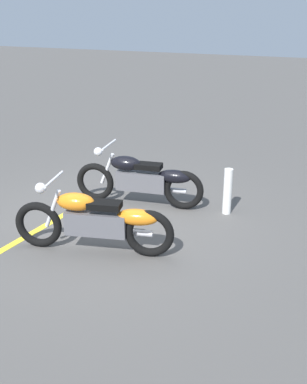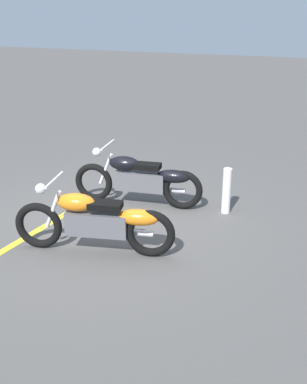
{
  "view_description": "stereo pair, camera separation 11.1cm",
  "coord_description": "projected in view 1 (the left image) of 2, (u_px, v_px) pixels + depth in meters",
  "views": [
    {
      "loc": [
        3.57,
        -5.62,
        3.08
      ],
      "look_at": [
        0.85,
        0.0,
        0.65
      ],
      "focal_mm": 43.42,
      "sensor_mm": 36.0,
      "label": 1
    },
    {
      "loc": [
        3.47,
        -5.67,
        3.08
      ],
      "look_at": [
        0.85,
        0.0,
        0.65
      ],
      "focal_mm": 43.42,
      "sensor_mm": 36.0,
      "label": 2
    }
  ],
  "objects": [
    {
      "name": "motorcycle_bright_foreground",
      "position": [
        97.0,
        221.0,
        6.23
      ],
      "size": [
        2.18,
        0.83,
        1.04
      ],
      "rotation": [
        0.0,
        0.0,
        3.42
      ],
      "color": "black",
      "rests_on": "ground"
    },
    {
      "name": "bollard_post",
      "position": [
        228.0,
        191.0,
        7.47
      ],
      "size": [
        0.14,
        0.14,
        0.76
      ],
      "primitive_type": "cylinder",
      "color": "white",
      "rests_on": "ground"
    },
    {
      "name": "motorcycle_dark_foreground",
      "position": [
        142.0,
        179.0,
        7.78
      ],
      "size": [
        2.21,
        0.73,
        1.04
      ],
      "rotation": [
        0.0,
        0.0,
        3.33
      ],
      "color": "black",
      "rests_on": "ground"
    },
    {
      "name": "parking_stripe_near",
      "position": [
        31.0,
        234.0,
        6.9
      ],
      "size": [
        0.24,
        3.2,
        0.01
      ],
      "primitive_type": "cube",
      "rotation": [
        0.0,
        0.0,
        1.53
      ],
      "color": "yellow",
      "rests_on": "ground"
    },
    {
      "name": "ground_plane",
      "position": [
        105.0,
        222.0,
        7.28
      ],
      "size": [
        60.0,
        60.0,
        0.0
      ],
      "primitive_type": "plane",
      "color": "#514F4C"
    }
  ]
}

